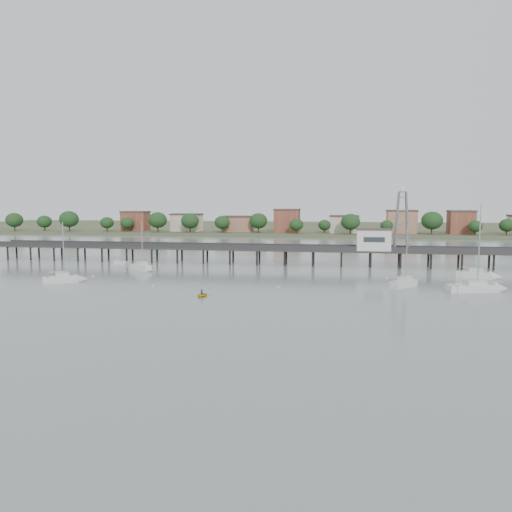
{
  "coord_description": "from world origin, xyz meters",
  "views": [
    {
      "loc": [
        17.79,
        -64.1,
        15.34
      ],
      "look_at": [
        -0.89,
        42.0,
        4.0
      ],
      "focal_mm": 35.0,
      "sensor_mm": 36.0,
      "label": 1
    }
  ],
  "objects_px": {
    "pier": "(272,250)",
    "sailboat_a": "(69,279)",
    "white_tender": "(120,263)",
    "yellow_dinghy": "(202,296)",
    "sailboat_c": "(408,283)",
    "sailboat_b": "(144,268)",
    "sailboat_e": "(483,275)",
    "lattice_tower": "(402,221)",
    "sailboat_d": "(484,288)"
  },
  "relations": [
    {
      "from": "pier",
      "to": "sailboat_b",
      "type": "height_order",
      "value": "sailboat_b"
    },
    {
      "from": "pier",
      "to": "sailboat_d",
      "type": "distance_m",
      "value": 53.28
    },
    {
      "from": "yellow_dinghy",
      "to": "white_tender",
      "type": "bearing_deg",
      "value": 135.75
    },
    {
      "from": "lattice_tower",
      "to": "yellow_dinghy",
      "type": "distance_m",
      "value": 59.4
    },
    {
      "from": "sailboat_a",
      "to": "white_tender",
      "type": "xyz_separation_m",
      "value": [
        -2.98,
        29.16,
        -0.24
      ]
    },
    {
      "from": "pier",
      "to": "white_tender",
      "type": "height_order",
      "value": "pier"
    },
    {
      "from": "pier",
      "to": "yellow_dinghy",
      "type": "xyz_separation_m",
      "value": [
        -5.22,
        -45.35,
        -3.79
      ]
    },
    {
      "from": "pier",
      "to": "lattice_tower",
      "type": "height_order",
      "value": "lattice_tower"
    },
    {
      "from": "sailboat_d",
      "to": "sailboat_b",
      "type": "relative_size",
      "value": 1.4
    },
    {
      "from": "sailboat_b",
      "to": "sailboat_a",
      "type": "bearing_deg",
      "value": -80.62
    },
    {
      "from": "sailboat_c",
      "to": "lattice_tower",
      "type": "bearing_deg",
      "value": 37.49
    },
    {
      "from": "sailboat_a",
      "to": "white_tender",
      "type": "height_order",
      "value": "sailboat_a"
    },
    {
      "from": "pier",
      "to": "yellow_dinghy",
      "type": "height_order",
      "value": "pier"
    },
    {
      "from": "sailboat_a",
      "to": "white_tender",
      "type": "relative_size",
      "value": 3.59
    },
    {
      "from": "sailboat_a",
      "to": "sailboat_b",
      "type": "height_order",
      "value": "sailboat_a"
    },
    {
      "from": "sailboat_b",
      "to": "sailboat_c",
      "type": "bearing_deg",
      "value": 20.41
    },
    {
      "from": "lattice_tower",
      "to": "sailboat_a",
      "type": "distance_m",
      "value": 76.11
    },
    {
      "from": "pier",
      "to": "lattice_tower",
      "type": "distance_m",
      "value": 32.34
    },
    {
      "from": "yellow_dinghy",
      "to": "sailboat_b",
      "type": "bearing_deg",
      "value": 133.33
    },
    {
      "from": "sailboat_b",
      "to": "pier",
      "type": "bearing_deg",
      "value": 64.64
    },
    {
      "from": "pier",
      "to": "lattice_tower",
      "type": "relative_size",
      "value": 9.68
    },
    {
      "from": "sailboat_d",
      "to": "sailboat_e",
      "type": "height_order",
      "value": "sailboat_d"
    },
    {
      "from": "white_tender",
      "to": "sailboat_d",
      "type": "bearing_deg",
      "value": -14.24
    },
    {
      "from": "yellow_dinghy",
      "to": "pier",
      "type": "bearing_deg",
      "value": 89.14
    },
    {
      "from": "sailboat_c",
      "to": "sailboat_b",
      "type": "bearing_deg",
      "value": 118.96
    },
    {
      "from": "white_tender",
      "to": "pier",
      "type": "bearing_deg",
      "value": 13.28
    },
    {
      "from": "sailboat_a",
      "to": "sailboat_e",
      "type": "bearing_deg",
      "value": -20.79
    },
    {
      "from": "white_tender",
      "to": "yellow_dinghy",
      "type": "distance_m",
      "value": 50.85
    },
    {
      "from": "sailboat_b",
      "to": "sailboat_e",
      "type": "relative_size",
      "value": 0.88
    },
    {
      "from": "pier",
      "to": "sailboat_a",
      "type": "xyz_separation_m",
      "value": [
        -34.96,
        -35.59,
        -3.15
      ]
    },
    {
      "from": "pier",
      "to": "sailboat_e",
      "type": "relative_size",
      "value": 11.26
    },
    {
      "from": "white_tender",
      "to": "lattice_tower",
      "type": "bearing_deg",
      "value": 8.96
    },
    {
      "from": "sailboat_c",
      "to": "yellow_dinghy",
      "type": "xyz_separation_m",
      "value": [
        -34.92,
        -16.22,
        -0.65
      ]
    },
    {
      "from": "yellow_dinghy",
      "to": "sailboat_e",
      "type": "bearing_deg",
      "value": 35.38
    },
    {
      "from": "sailboat_a",
      "to": "sailboat_c",
      "type": "relative_size",
      "value": 1.06
    },
    {
      "from": "pier",
      "to": "sailboat_c",
      "type": "relative_size",
      "value": 12.75
    },
    {
      "from": "pier",
      "to": "sailboat_c",
      "type": "bearing_deg",
      "value": -44.44
    },
    {
      "from": "sailboat_d",
      "to": "lattice_tower",
      "type": "bearing_deg",
      "value": 92.86
    },
    {
      "from": "sailboat_a",
      "to": "yellow_dinghy",
      "type": "relative_size",
      "value": 4.11
    },
    {
      "from": "pier",
      "to": "yellow_dinghy",
      "type": "distance_m",
      "value": 45.81
    },
    {
      "from": "sailboat_b",
      "to": "lattice_tower",
      "type": "bearing_deg",
      "value": 48.67
    },
    {
      "from": "pier",
      "to": "sailboat_b",
      "type": "xyz_separation_m",
      "value": [
        -27.05,
        -17.02,
        -3.14
      ]
    },
    {
      "from": "lattice_tower",
      "to": "sailboat_b",
      "type": "distance_m",
      "value": 61.86
    },
    {
      "from": "sailboat_a",
      "to": "sailboat_e",
      "type": "distance_m",
      "value": 83.4
    },
    {
      "from": "pier",
      "to": "sailboat_a",
      "type": "height_order",
      "value": "sailboat_a"
    },
    {
      "from": "sailboat_b",
      "to": "white_tender",
      "type": "distance_m",
      "value": 15.19
    },
    {
      "from": "pier",
      "to": "white_tender",
      "type": "xyz_separation_m",
      "value": [
        -37.94,
        -6.43,
        -3.39
      ]
    },
    {
      "from": "pier",
      "to": "lattice_tower",
      "type": "xyz_separation_m",
      "value": [
        31.5,
        0.0,
        7.31
      ]
    },
    {
      "from": "lattice_tower",
      "to": "white_tender",
      "type": "relative_size",
      "value": 4.46
    },
    {
      "from": "sailboat_c",
      "to": "yellow_dinghy",
      "type": "bearing_deg",
      "value": 155.91
    }
  ]
}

